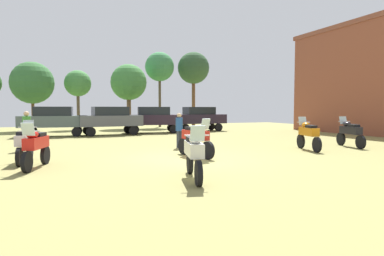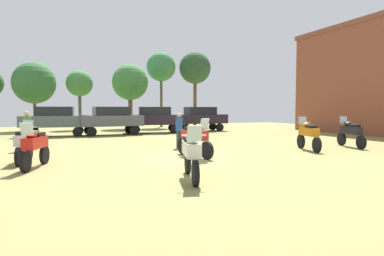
% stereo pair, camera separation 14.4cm
% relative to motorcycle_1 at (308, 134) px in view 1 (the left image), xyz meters
% --- Properties ---
extents(ground_plane, '(44.00, 52.00, 0.02)m').
position_rel_motorcycle_1_xyz_m(ground_plane, '(-5.82, -0.17, -0.75)').
color(ground_plane, olive).
extents(motorcycle_1, '(0.82, 2.19, 1.50)m').
position_rel_motorcycle_1_xyz_m(motorcycle_1, '(0.00, 0.00, 0.00)').
color(motorcycle_1, black).
rests_on(motorcycle_1, ground).
extents(motorcycle_2, '(0.65, 2.18, 1.46)m').
position_rel_motorcycle_1_xyz_m(motorcycle_2, '(-11.52, 1.01, -0.02)').
color(motorcycle_2, black).
rests_on(motorcycle_2, ground).
extents(motorcycle_4, '(0.84, 2.06, 1.46)m').
position_rel_motorcycle_1_xyz_m(motorcycle_4, '(-11.10, -0.34, -0.02)').
color(motorcycle_4, black).
rests_on(motorcycle_4, ground).
extents(motorcycle_5, '(0.78, 2.16, 1.47)m').
position_rel_motorcycle_1_xyz_m(motorcycle_5, '(-7.16, -3.74, -0.01)').
color(motorcycle_5, black).
rests_on(motorcycle_5, ground).
extents(motorcycle_6, '(0.75, 2.28, 1.51)m').
position_rel_motorcycle_1_xyz_m(motorcycle_6, '(-5.52, -0.00, 0.01)').
color(motorcycle_6, black).
rests_on(motorcycle_6, ground).
extents(motorcycle_7, '(0.79, 2.19, 1.48)m').
position_rel_motorcycle_1_xyz_m(motorcycle_7, '(2.75, 0.18, -0.01)').
color(motorcycle_7, black).
rests_on(motorcycle_7, ground).
extents(car_1, '(4.56, 2.57, 2.00)m').
position_rel_motorcycle_1_xyz_m(car_1, '(-3.54, 12.94, 0.43)').
color(car_1, black).
rests_on(car_1, ground).
extents(car_3, '(4.33, 1.87, 2.00)m').
position_rel_motorcycle_1_xyz_m(car_3, '(0.52, 13.48, 0.43)').
color(car_3, black).
rests_on(car_3, ground).
extents(car_5, '(4.40, 2.06, 2.00)m').
position_rel_motorcycle_1_xyz_m(car_5, '(-6.94, 12.08, 0.43)').
color(car_5, black).
rests_on(car_5, ground).
extents(car_6, '(4.47, 2.26, 2.00)m').
position_rel_motorcycle_1_xyz_m(car_6, '(-10.63, 12.36, 0.43)').
color(car_6, black).
rests_on(car_6, ground).
extents(person_1, '(0.44, 0.44, 1.76)m').
position_rel_motorcycle_1_xyz_m(person_1, '(-11.72, 4.79, 0.29)').
color(person_1, '#263449').
rests_on(person_1, ground).
extents(person_2, '(0.46, 0.46, 1.66)m').
position_rel_motorcycle_1_xyz_m(person_2, '(-5.04, 3.13, 0.23)').
color(person_2, '#2D323D').
rests_on(person_2, ground).
extents(tree_1, '(2.34, 2.34, 5.31)m').
position_rel_motorcycle_1_xyz_m(tree_1, '(-8.61, 19.82, 3.35)').
color(tree_1, brown).
rests_on(tree_1, ground).
extents(tree_3, '(2.94, 2.94, 7.58)m').
position_rel_motorcycle_1_xyz_m(tree_3, '(-0.65, 20.80, 5.32)').
color(tree_3, brown).
rests_on(tree_3, ground).
extents(tree_6, '(3.53, 3.53, 5.80)m').
position_rel_motorcycle_1_xyz_m(tree_6, '(-12.29, 19.33, 3.29)').
color(tree_6, brown).
rests_on(tree_6, ground).
extents(tree_7, '(3.33, 3.33, 7.81)m').
position_rel_motorcycle_1_xyz_m(tree_7, '(3.05, 20.72, 5.35)').
color(tree_7, brown).
rests_on(tree_7, ground).
extents(tree_8, '(3.39, 3.39, 6.05)m').
position_rel_motorcycle_1_xyz_m(tree_8, '(-4.06, 19.66, 3.59)').
color(tree_8, brown).
rests_on(tree_8, ground).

